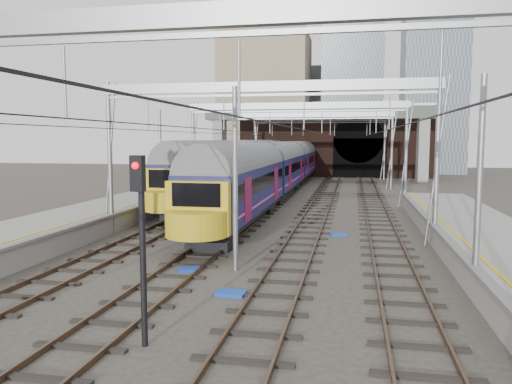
# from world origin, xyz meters

# --- Properties ---
(ground) EXTENTS (160.00, 160.00, 0.00)m
(ground) POSITION_xyz_m (0.00, 0.00, 0.00)
(ground) COLOR #38332D
(ground) RESTS_ON ground
(platform_left) EXTENTS (4.32, 55.00, 1.12)m
(platform_left) POSITION_xyz_m (-10.18, 2.50, 0.55)
(platform_left) COLOR gray
(platform_left) RESTS_ON ground
(tracks) EXTENTS (14.40, 80.00, 0.22)m
(tracks) POSITION_xyz_m (0.00, 15.00, 0.02)
(tracks) COLOR #4C3828
(tracks) RESTS_ON ground
(overhead_line) EXTENTS (16.80, 80.00, 8.00)m
(overhead_line) POSITION_xyz_m (0.00, 21.49, 6.57)
(overhead_line) COLOR gray
(overhead_line) RESTS_ON ground
(retaining_wall) EXTENTS (28.00, 2.75, 9.00)m
(retaining_wall) POSITION_xyz_m (1.40, 51.93, 4.33)
(retaining_wall) COLOR black
(retaining_wall) RESTS_ON ground
(overbridge) EXTENTS (28.00, 3.00, 9.25)m
(overbridge) POSITION_xyz_m (0.00, 46.00, 7.27)
(overbridge) COLOR gray
(overbridge) RESTS_ON ground
(city_skyline) EXTENTS (37.50, 27.50, 60.00)m
(city_skyline) POSITION_xyz_m (2.73, 70.48, 17.09)
(city_skyline) COLOR tan
(city_skyline) RESTS_ON ground
(train_main) EXTENTS (2.83, 65.35, 4.85)m
(train_main) POSITION_xyz_m (-2.00, 36.06, 2.50)
(train_main) COLOR black
(train_main) RESTS_ON ground
(train_second) EXTENTS (2.93, 67.66, 4.99)m
(train_second) POSITION_xyz_m (-6.00, 44.24, 2.57)
(train_second) COLOR black
(train_second) RESTS_ON ground
(signal_near_centre) EXTENTS (0.35, 0.46, 4.66)m
(signal_near_centre) POSITION_xyz_m (-0.54, -5.38, 2.96)
(signal_near_centre) COLOR black
(signal_near_centre) RESTS_ON ground
(equip_cover_a) EXTENTS (1.02, 0.77, 0.11)m
(equip_cover_a) POSITION_xyz_m (0.56, -1.01, 0.06)
(equip_cover_a) COLOR #183FB9
(equip_cover_a) RESTS_ON ground
(equip_cover_b) EXTENTS (1.01, 0.88, 0.10)m
(equip_cover_b) POSITION_xyz_m (-1.74, 1.60, 0.05)
(equip_cover_b) COLOR #183FB9
(equip_cover_b) RESTS_ON ground
(equip_cover_c) EXTENTS (0.94, 0.72, 0.10)m
(equip_cover_c) POSITION_xyz_m (3.73, 9.89, 0.05)
(equip_cover_c) COLOR #183FB9
(equip_cover_c) RESTS_ON ground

